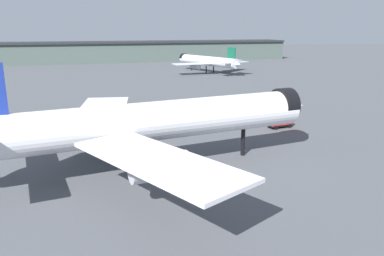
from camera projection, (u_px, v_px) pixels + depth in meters
The scene contains 6 objects.
ground at pixel (148, 174), 58.02m from camera, with size 900.00×900.00×0.00m, color #4C4F54.
airliner_near_gate at pixel (147, 123), 57.73m from camera, with size 60.03×53.60×17.58m.
airliner_far_taxiway at pixel (208, 61), 189.01m from camera, with size 39.55×43.98×13.21m.
terminal_building at pixel (99, 52), 247.40m from camera, with size 259.23×58.99×20.61m.
service_truck_front at pixel (280, 121), 84.85m from camera, with size 5.92×3.77×3.00m.
traffic_cone_near_nose at pixel (49, 131), 81.13m from camera, with size 0.62×0.62×0.78m, color #F2600C.
Camera 1 is at (-2.35, -54.64, 21.75)m, focal length 35.26 mm.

